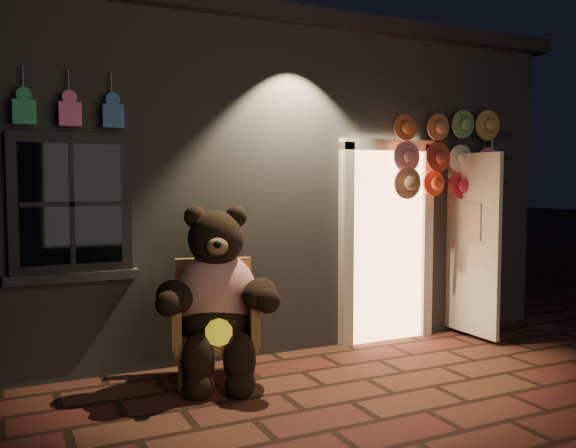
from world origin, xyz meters
TOP-DOWN VIEW (x-y plane):
  - ground at (0.00, 0.00)m, footprint 60.00×60.00m
  - shop_building at (0.00, 3.99)m, footprint 7.30×5.95m
  - wicker_armchair at (-0.77, 1.02)m, footprint 0.86×0.82m
  - teddy_bear at (-0.80, 0.89)m, footprint 1.09×0.99m
  - hat_rack at (2.08, 1.28)m, footprint 1.70×0.22m

SIDE VIEW (x-z plane):
  - ground at x=0.00m, z-range 0.00..0.00m
  - wicker_armchair at x=-0.77m, z-range 0.00..1.04m
  - teddy_bear at x=-0.80m, z-range -0.04..1.53m
  - shop_building at x=0.00m, z-range -0.02..3.49m
  - hat_rack at x=2.08m, z-range 0.75..3.25m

